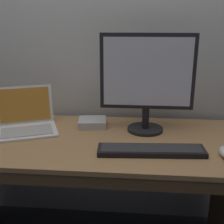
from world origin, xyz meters
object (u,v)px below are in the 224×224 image
object	(u,v)px
external_monitor	(147,80)
external_drive_box	(92,123)
wired_keyboard	(151,150)
laptop_white	(26,122)

from	to	relation	value
external_monitor	external_drive_box	size ratio (longest dim) A/B	3.36
external_drive_box	wired_keyboard	bearing A→B (deg)	-45.49
wired_keyboard	laptop_white	bearing A→B (deg)	160.46
laptop_white	wired_keyboard	xyz separation A→B (m)	(0.66, -0.23, -0.03)
external_drive_box	laptop_white	bearing A→B (deg)	-166.21
external_monitor	wired_keyboard	xyz separation A→B (m)	(0.02, -0.27, -0.27)
wired_keyboard	external_monitor	bearing A→B (deg)	94.50
laptop_white	external_monitor	distance (m)	0.68
laptop_white	external_monitor	bearing A→B (deg)	2.73
external_monitor	external_drive_box	distance (m)	0.40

